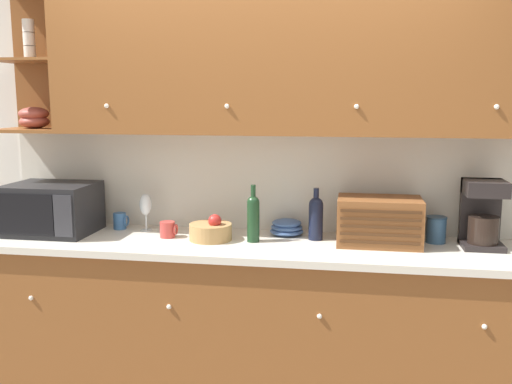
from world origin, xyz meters
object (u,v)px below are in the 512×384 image
Objects in this scene: second_wine_bottle at (253,216)px; bowl_stack_on_counter at (287,227)px; mug at (120,221)px; coffee_maker at (483,213)px; fruit_basket at (211,231)px; wine_bottle at (316,216)px; mug_blue_second at (168,229)px; microwave at (52,208)px; storage_canister at (436,229)px; bread_box at (379,221)px; wine_glass at (146,206)px.

bowl_stack_on_counter is (0.17, 0.19, -0.10)m from second_wine_bottle.
mug is 2.13m from coffee_maker.
fruit_basket is 0.66× the size of coffee_maker.
second_wine_bottle is 0.37m from wine_bottle.
second_wine_bottle is (0.24, 0.00, 0.09)m from fruit_basket.
microwave is at bearing -179.65° from mug_blue_second.
coffee_maker reaches higher than wine_bottle.
bowl_stack_on_counter is (0.68, 0.18, -0.00)m from mug_blue_second.
coffee_maker reaches higher than storage_canister.
bread_box is at bearing 2.22° from mug_blue_second.
storage_canister reaches higher than mug.
second_wine_bottle is 2.19× the size of storage_canister.
coffee_maker is (1.94, -0.06, 0.03)m from wine_glass.
second_wine_bottle is 0.71m from bread_box.
wine_bottle is at bearing -3.07° from mug.
coffee_maker reaches higher than fruit_basket.
storage_canister is at bearing -0.64° from mug.
coffee_maker is at bearing 2.03° from microwave.
microwave is at bearing -176.43° from wine_bottle.
wine_glass is (0.18, -0.02, 0.11)m from mug.
storage_canister reaches higher than mug_blue_second.
wine_bottle is at bearing -2.59° from wine_glass.
bread_box reaches higher than mug.
mug is at bearing 177.95° from coffee_maker.
wine_glass is 1.72m from storage_canister.
storage_canister is (1.71, -0.00, -0.08)m from wine_glass.
microwave reaches higher than storage_canister.
mug is 0.22× the size of bread_box.
mug_blue_second is at bearing 176.10° from fruit_basket.
storage_canister is 0.26m from coffee_maker.
wine_bottle is 0.68m from storage_canister.
wine_bottle is at bearing 6.28° from mug_blue_second.
wine_bottle reaches higher than storage_canister.
fruit_basket is at bearing -19.53° from wine_glass.
mug is 0.68× the size of storage_canister.
mug_blue_second is 0.86m from wine_bottle.
second_wine_bottle is 0.71× the size of bread_box.
microwave is 1.93m from bread_box.
bowl_stack_on_counter is 0.66× the size of wine_bottle.
fruit_basket is 0.75× the size of second_wine_bottle.
mug_blue_second is at bearing -177.28° from coffee_maker.
bread_box is 1.24× the size of coffee_maker.
mug is 0.89m from second_wine_bottle.
mug_blue_second is 0.22× the size of bread_box.
second_wine_bottle reaches higher than bowl_stack_on_counter.
bowl_stack_on_counter is at bearing 2.57° from wine_glass.
fruit_basket reaches higher than bowl_stack_on_counter.
wine_bottle is at bearing -25.82° from bowl_stack_on_counter.
coffee_maker is at bearing 4.48° from second_wine_bottle.
bread_box is at bearing 3.92° from fruit_basket.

